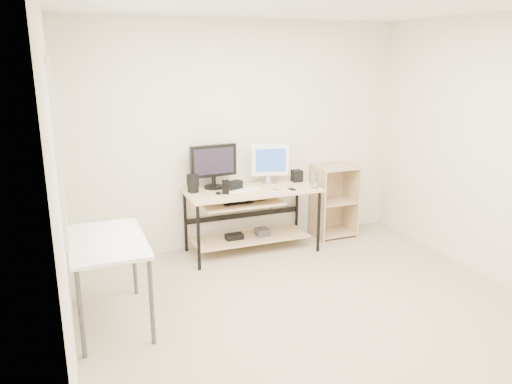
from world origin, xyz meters
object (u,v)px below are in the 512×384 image
object	(u,v)px
black_monitor	(213,164)
audio_controller	(226,187)
side_table	(108,249)
shelf_unit	(333,200)
desk	(250,207)
white_imac	(270,161)

from	to	relation	value
black_monitor	audio_controller	distance (m)	0.36
audio_controller	side_table	bearing A→B (deg)	-126.72
shelf_unit	desk	bearing A→B (deg)	-172.23
white_imac	shelf_unit	bearing A→B (deg)	13.38
white_imac	audio_controller	xyz separation A→B (m)	(-0.62, -0.24, -0.19)
side_table	black_monitor	world-z (taller)	black_monitor
shelf_unit	black_monitor	distance (m)	1.64
desk	black_monitor	size ratio (longest dim) A/B	2.77
white_imac	audio_controller	bearing A→B (deg)	-146.29
side_table	audio_controller	bearing A→B (deg)	35.77
side_table	shelf_unit	distance (m)	3.09
desk	shelf_unit	size ratio (longest dim) A/B	1.67
desk	shelf_unit	world-z (taller)	shelf_unit
desk	white_imac	size ratio (longest dim) A/B	3.20
side_table	white_imac	distance (m)	2.33
side_table	black_monitor	size ratio (longest dim) A/B	1.84
side_table	audio_controller	xyz separation A→B (m)	(1.34, 0.96, 0.16)
audio_controller	desk	bearing A→B (deg)	34.32
desk	audio_controller	xyz separation A→B (m)	(-0.31, -0.10, 0.29)
side_table	black_monitor	distance (m)	1.84
desk	white_imac	distance (m)	0.59
shelf_unit	black_monitor	xyz separation A→B (m)	(-1.53, 0.03, 0.58)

